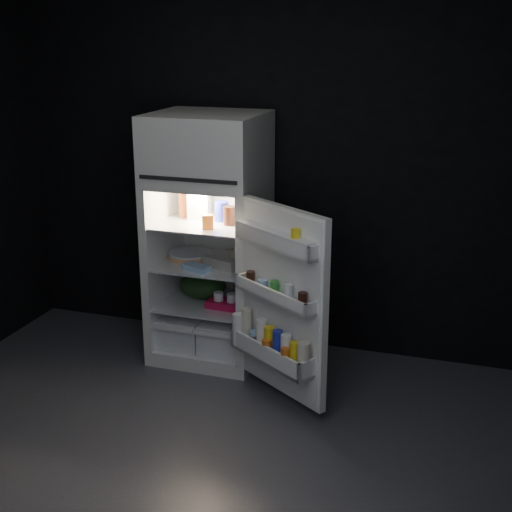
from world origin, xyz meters
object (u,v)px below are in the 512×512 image
(fridge_door, at_px, (279,306))
(egg_carton, at_px, (221,263))
(milk_jug, at_px, (199,202))
(refrigerator, at_px, (210,230))
(yogurt_tray, at_px, (226,304))

(fridge_door, xyz_separation_m, egg_carton, (-0.56, 0.46, 0.08))
(fridge_door, distance_m, milk_jug, 1.10)
(refrigerator, relative_size, milk_jug, 7.42)
(fridge_door, bearing_deg, refrigerator, 139.57)
(egg_carton, bearing_deg, milk_jug, 164.26)
(refrigerator, xyz_separation_m, yogurt_tray, (0.17, -0.13, -0.50))
(milk_jug, bearing_deg, refrigerator, -29.72)
(egg_carton, bearing_deg, refrigerator, 155.09)
(fridge_door, bearing_deg, milk_jug, 141.69)
(refrigerator, height_order, fridge_door, refrigerator)
(refrigerator, distance_m, fridge_door, 0.95)
(refrigerator, height_order, egg_carton, refrigerator)
(fridge_door, height_order, milk_jug, fridge_door)
(milk_jug, relative_size, egg_carton, 0.90)
(refrigerator, xyz_separation_m, fridge_door, (0.69, -0.59, -0.28))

